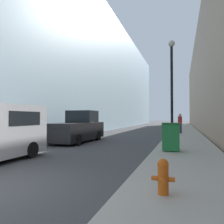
# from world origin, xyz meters

# --- Properties ---
(sidewalk_right) EXTENTS (2.89, 60.00, 0.14)m
(sidewalk_right) POSITION_xyz_m (4.70, 18.00, 0.07)
(sidewalk_right) COLOR #ADA89E
(sidewalk_right) RESTS_ON ground
(building_left_glass) EXTENTS (12.00, 60.00, 15.55)m
(building_left_glass) POSITION_xyz_m (-10.11, 26.00, 7.78)
(building_left_glass) COLOR #99B7C6
(building_left_glass) RESTS_ON ground
(fire_hydrant) EXTENTS (0.44, 0.33, 0.68)m
(fire_hydrant) POSITION_xyz_m (4.16, 0.90, 0.50)
(fire_hydrant) COLOR #D15614
(fire_hydrant) RESTS_ON sidewalk_right
(trash_bin) EXTENTS (0.74, 0.65, 1.23)m
(trash_bin) POSITION_xyz_m (4.03, 6.51, 0.77)
(trash_bin) COLOR #1E7538
(trash_bin) RESTS_ON sidewalk_right
(lamppost) EXTENTS (0.40, 0.40, 6.22)m
(lamppost) POSITION_xyz_m (3.91, 10.41, 3.68)
(lamppost) COLOR black
(lamppost) RESTS_ON sidewalk_right
(pickup_truck) EXTENTS (2.03, 5.09, 2.08)m
(pickup_truck) POSITION_xyz_m (-2.10, 9.61, 0.87)
(pickup_truck) COLOR black
(pickup_truck) RESTS_ON ground
(pedestrian_on_sidewalk) EXTENTS (0.37, 0.24, 1.81)m
(pedestrian_on_sidewalk) POSITION_xyz_m (4.30, 17.65, 1.05)
(pedestrian_on_sidewalk) COLOR #2D3347
(pedestrian_on_sidewalk) RESTS_ON sidewalk_right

